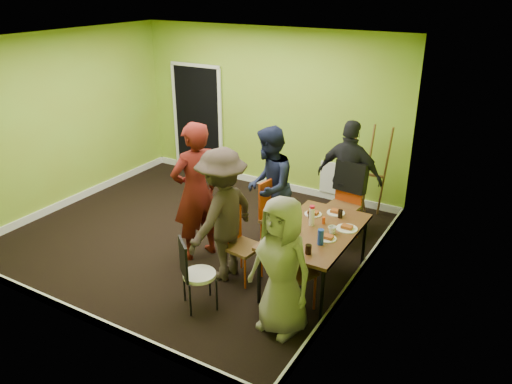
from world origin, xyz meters
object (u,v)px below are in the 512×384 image
at_px(chair_back_end, 349,185).
at_px(person_back_end, 349,177).
at_px(person_left_far, 269,187).
at_px(person_front_end, 282,266).
at_px(person_left_near, 222,215).
at_px(chair_left_near, 238,239).
at_px(person_standing, 196,192).
at_px(chair_left_far, 275,212).
at_px(chair_front_end, 288,268).
at_px(chair_bentwood, 194,271).
at_px(blue_bottle, 321,237).
at_px(easel, 370,173).
at_px(orange_bottle, 324,220).
at_px(dining_table, 316,234).
at_px(thermos, 312,217).

bearing_deg(chair_back_end, person_back_end, -63.75).
xyz_separation_m(person_left_far, person_front_end, (1.05, -1.63, -0.08)).
bearing_deg(person_back_end, person_left_near, 68.28).
xyz_separation_m(chair_left_near, person_standing, (-0.75, 0.18, 0.40)).
xyz_separation_m(chair_left_far, person_left_far, (-0.18, 0.15, 0.28)).
height_order(chair_left_near, chair_back_end, chair_back_end).
relative_size(chair_left_near, person_left_far, 0.56).
distance_m(chair_front_end, chair_bentwood, 1.06).
distance_m(chair_front_end, blue_bottle, 0.51).
bearing_deg(person_left_far, person_left_near, -22.69).
xyz_separation_m(chair_back_end, easel, (0.10, 0.67, -0.02)).
bearing_deg(person_left_near, chair_bentwood, 12.36).
xyz_separation_m(chair_left_far, chair_front_end, (0.79, -1.18, 0.00)).
relative_size(chair_back_end, orange_bottle, 12.69).
xyz_separation_m(blue_bottle, person_left_far, (-1.19, 0.96, 0.01)).
height_order(chair_left_near, chair_bentwood, chair_left_near).
relative_size(easel, orange_bottle, 17.68).
bearing_deg(person_front_end, orange_bottle, 103.04).
height_order(chair_left_far, easel, easel).
relative_size(dining_table, chair_left_near, 1.57).
bearing_deg(thermos, person_standing, -171.49).
bearing_deg(person_left_far, thermos, 38.41).
distance_m(dining_table, person_left_far, 1.22).
xyz_separation_m(chair_left_far, chair_back_end, (0.70, 0.92, 0.22)).
height_order(chair_front_end, person_back_end, person_back_end).
xyz_separation_m(thermos, person_back_end, (-0.08, 1.51, -0.02)).
bearing_deg(person_left_near, person_front_end, 68.24).
bearing_deg(chair_left_near, person_back_end, 167.31).
relative_size(chair_left_near, easel, 0.61).
distance_m(chair_left_near, person_front_end, 1.16).
distance_m(chair_back_end, person_left_far, 1.17).
relative_size(chair_front_end, chair_bentwood, 1.17).
height_order(blue_bottle, person_standing, person_standing).
bearing_deg(chair_left_near, person_standing, -95.41).
bearing_deg(blue_bottle, orange_bottle, 108.94).
bearing_deg(person_front_end, dining_table, 103.82).
xyz_separation_m(person_standing, person_back_end, (1.47, 1.74, -0.10)).
xyz_separation_m(chair_back_end, person_standing, (-1.53, -1.58, 0.15)).
bearing_deg(chair_back_end, chair_left_far, 58.76).
height_order(chair_left_near, person_back_end, person_back_end).
bearing_deg(blue_bottle, person_left_near, -175.53).
xyz_separation_m(chair_bentwood, person_left_far, (-0.02, 1.79, 0.37)).
distance_m(person_standing, person_front_end, 1.89).
bearing_deg(person_back_end, chair_left_near, 71.91).
relative_size(chair_front_end, person_left_near, 0.60).
distance_m(chair_back_end, chair_bentwood, 2.72).
height_order(dining_table, chair_back_end, chair_back_end).
distance_m(chair_left_near, chair_front_end, 0.93).
distance_m(chair_left_far, orange_bottle, 0.92).
bearing_deg(person_left_far, person_back_end, 119.40).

